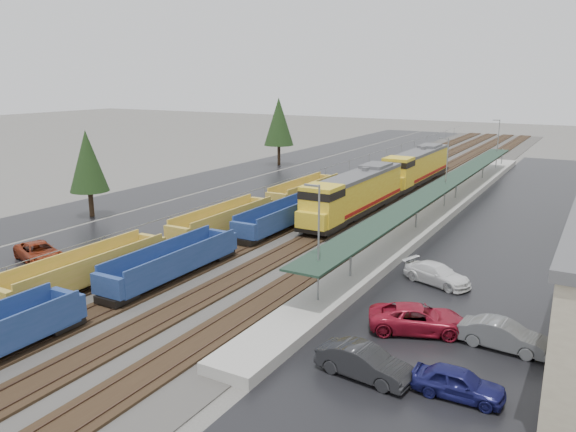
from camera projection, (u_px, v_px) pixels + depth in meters
The scene contains 19 objects.
ballast_strip at pixel (391, 188), 73.34m from camera, with size 20.00×160.00×0.08m, color #302D2B.
trackbed at pixel (391, 187), 73.31m from camera, with size 14.60×160.00×0.22m.
west_parking_lot at pixel (291, 178), 80.58m from camera, with size 10.00×160.00×0.02m, color black.
west_road at pixel (234, 173), 85.40m from camera, with size 9.00×160.00×0.02m, color black.
east_commuter_lot at pixel (539, 224), 55.76m from camera, with size 16.00×100.00×0.02m, color black.
station_platform at pixel (444, 206), 60.17m from camera, with size 3.00×80.00×8.00m.
chainlink_fence at pixel (321, 172), 76.23m from camera, with size 0.08×160.04×2.02m.
tree_west_near at pixel (88, 161), 57.29m from camera, with size 3.96×3.96×9.00m.
tree_west_far at pixel (279, 122), 91.14m from camera, with size 4.84×4.84×11.00m.
locomotive_lead at pixel (354, 194), 57.42m from camera, with size 3.20×21.07×4.77m.
locomotive_trail at pixel (416, 167), 75.10m from camera, with size 3.20×21.07×4.77m.
well_string_yellow at pixel (86, 273), 38.44m from camera, with size 2.57×77.47×2.27m.
well_string_blue at pixel (233, 239), 46.42m from camera, with size 2.56×87.76×2.27m.
parked_car_west_c at pixel (39, 253), 44.10m from camera, with size 5.44×2.51×1.51m, color maroon.
parked_car_east_a at pixel (364, 363), 27.07m from camera, with size 4.76×1.66×1.57m, color black.
parked_car_east_b at pixel (418, 319), 31.96m from camera, with size 5.60×2.58×1.56m, color maroon.
parked_car_east_c at pixel (437, 274), 39.35m from camera, with size 4.94×2.01×1.43m, color white.
parked_car_east_d at pixel (458, 383), 25.39m from camera, with size 4.15×1.67×1.41m, color #161754.
parked_car_east_e at pixel (504, 336), 29.93m from camera, with size 4.63×1.61×1.52m, color slate.
Camera 1 is at (24.10, -9.23, 14.18)m, focal length 35.00 mm.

